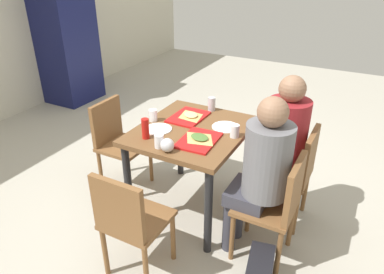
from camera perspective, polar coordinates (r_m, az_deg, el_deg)
name	(u,v)px	position (r m, az deg, el deg)	size (l,w,h in m)	color
ground_plane	(192,207)	(3.28, 0.00, -11.04)	(10.00, 10.00, 0.02)	#B2AD9E
main_table	(192,141)	(2.92, 0.00, -0.68)	(0.96, 0.83, 0.78)	brown
chair_near_left	(278,203)	(2.58, 13.51, -10.17)	(0.40, 0.40, 0.84)	brown
chair_near_right	(295,170)	(2.97, 16.07, -5.03)	(0.40, 0.40, 0.84)	brown
chair_far_side	(116,138)	(3.40, -11.99, -0.18)	(0.40, 0.40, 0.84)	brown
chair_left_end	(129,219)	(2.41, -9.98, -12.82)	(0.40, 0.40, 0.84)	brown
person_in_red	(261,168)	(2.47, 11.01, -4.80)	(0.32, 0.42, 1.25)	#383842
person_in_brown_jacket	(281,138)	(2.88, 14.01, -0.23)	(0.32, 0.42, 1.25)	#383842
tray_red_near	(199,140)	(2.67, 1.06, -0.51)	(0.36, 0.26, 0.02)	red
tray_red_far	(188,117)	(3.05, -0.59, 3.22)	(0.36, 0.26, 0.02)	red
paper_plate_center	(158,129)	(2.86, -5.43, 1.28)	(0.22, 0.22, 0.01)	white
paper_plate_near_edge	(226,127)	(2.89, 5.37, 1.61)	(0.22, 0.22, 0.01)	white
pizza_slice_a	(199,138)	(2.67, 1.20, -0.11)	(0.23, 0.26, 0.02)	#DBAD60
pizza_slice_b	(191,115)	(3.04, -0.20, 3.50)	(0.26, 0.26, 0.02)	#DBAD60
plastic_cup_a	(153,115)	(2.99, -6.23, 3.46)	(0.07, 0.07, 0.10)	white
plastic_cup_b	(235,131)	(2.73, 6.82, 0.97)	(0.07, 0.07, 0.10)	white
plastic_cup_c	(159,141)	(2.58, -5.27, -0.65)	(0.07, 0.07, 0.10)	white
soda_can	(212,104)	(3.18, 3.15, 5.29)	(0.07, 0.07, 0.12)	#B7BCC6
condiment_bottle	(145,129)	(2.70, -7.44, 1.34)	(0.06, 0.06, 0.16)	red
foil_bundle	(167,145)	(2.52, -3.97, -1.30)	(0.10, 0.10, 0.10)	silver
drink_fridge	(66,37)	(5.64, -19.40, 14.86)	(0.70, 0.60, 1.90)	#14194C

